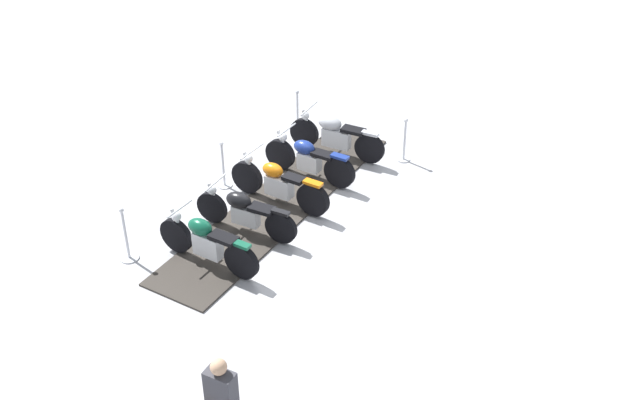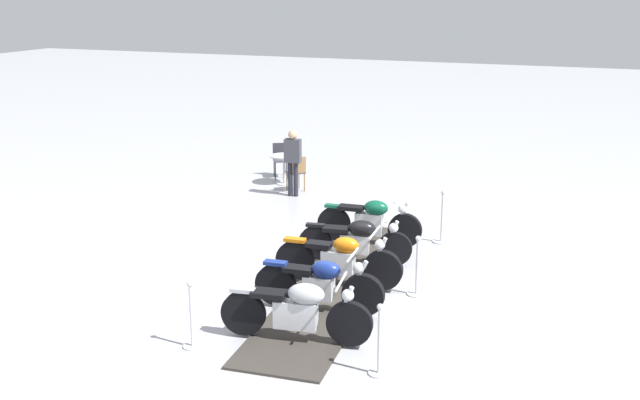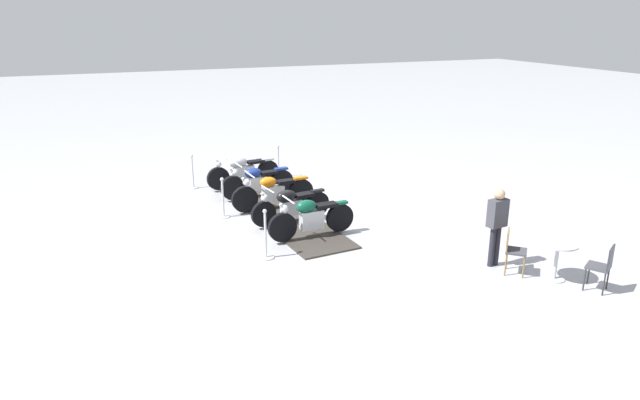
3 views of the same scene
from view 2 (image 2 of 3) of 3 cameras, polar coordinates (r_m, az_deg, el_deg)
name	(u,v)px [view 2 (image 2 of 3)]	position (r m, az deg, el deg)	size (l,w,h in m)	color
ground_plane	(338,286)	(13.57, 1.34, -6.36)	(80.00, 80.00, 0.00)	#B2B2B7
display_platform	(338,285)	(13.56, 1.34, -6.28)	(6.81, 1.40, 0.04)	#38332D
motorcycle_chrome	(298,310)	(11.33, -1.64, -8.12)	(0.74, 2.28, 0.99)	black
motorcycle_navy	(320,284)	(12.36, 0.00, -6.21)	(0.68, 2.15, 1.00)	black
motorcycle_copper	(339,260)	(13.39, 1.45, -4.43)	(0.76, 2.29, 1.02)	black
motorcycle_black	(357,239)	(14.44, 2.74, -2.89)	(0.70, 2.15, 0.94)	black
motorcycle_forest	(370,221)	(15.50, 3.74, -1.53)	(0.65, 2.15, 0.99)	black
stanchion_right_mid	(417,276)	(13.17, 7.18, -5.57)	(0.32, 0.32, 1.05)	silver
stanchion_right_front	(379,349)	(10.55, 4.40, -10.96)	(0.28, 0.28, 1.03)	silver
stanchion_right_rear	(442,227)	(15.88, 9.00, -1.97)	(0.36, 0.36, 1.10)	silver
stanchion_left_front	(192,324)	(11.41, -9.47, -9.05)	(0.29, 0.29, 1.03)	silver
cafe_table	(284,163)	(20.23, -2.67, 2.78)	(0.75, 0.75, 0.77)	#B7B7BC
cafe_chair_near_table	(281,158)	(21.04, -2.93, 3.15)	(0.55, 0.55, 0.92)	#2D2D33
cafe_chair_across_table	(297,171)	(19.51, -1.74, 2.17)	(0.57, 0.57, 0.91)	olive
bystander_person	(293,157)	(18.98, -2.03, 3.20)	(0.27, 0.43, 1.66)	#23232D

